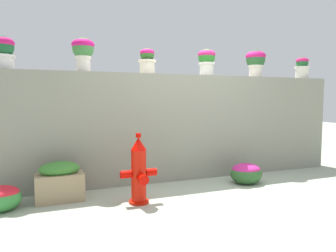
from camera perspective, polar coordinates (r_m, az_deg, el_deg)
name	(u,v)px	position (r m, az deg, el deg)	size (l,w,h in m)	color
ground_plane	(215,197)	(4.07, 8.46, -12.58)	(24.00, 24.00, 0.00)	#99A18E
stone_wall	(180,127)	(4.87, 2.24, -0.16)	(5.40, 0.41, 1.58)	gray
potted_plant_0	(2,50)	(4.53, -27.79, 12.05)	(0.30, 0.30, 0.42)	silver
potted_plant_1	(83,50)	(4.52, -15.11, 13.14)	(0.30, 0.30, 0.46)	beige
potted_plant_2	(147,60)	(4.72, -3.79, 11.85)	(0.26, 0.26, 0.38)	beige
potted_plant_3	(207,60)	(5.08, 7.00, 11.83)	(0.28, 0.28, 0.42)	silver
potted_plant_4	(256,60)	(5.62, 15.57, 11.37)	(0.33, 0.33, 0.46)	beige
potted_plant_5	(302,67)	(6.23, 23.09, 9.85)	(0.26, 0.26, 0.39)	silver
fire_hydrant	(139,172)	(3.72, -5.29, -8.33)	(0.43, 0.35, 0.82)	red
flower_bush_left	(0,197)	(3.98, -28.13, -11.30)	(0.44, 0.39, 0.29)	#36833A
flower_bush_right	(246,172)	(4.75, 13.95, -8.16)	(0.46, 0.42, 0.30)	#2C5729
planter_box	(60,182)	(4.04, -18.98, -9.58)	(0.55, 0.30, 0.48)	#95805E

